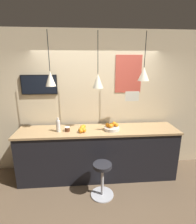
% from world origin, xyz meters
% --- Properties ---
extents(ground_plane, '(14.00, 14.00, 0.00)m').
position_xyz_m(ground_plane, '(0.00, 0.00, 0.00)').
color(ground_plane, brown).
extents(back_wall, '(8.00, 0.06, 2.90)m').
position_xyz_m(back_wall, '(0.00, 1.11, 1.45)').
color(back_wall, beige).
rests_on(back_wall, ground_plane).
extents(service_counter, '(3.11, 0.66, 1.02)m').
position_xyz_m(service_counter, '(0.00, 0.68, 0.51)').
color(service_counter, black).
rests_on(service_counter, ground_plane).
extents(bar_stool, '(0.40, 0.40, 0.62)m').
position_xyz_m(bar_stool, '(0.03, 0.09, 0.39)').
color(bar_stool, '#B7B7BC').
rests_on(bar_stool, ground_plane).
extents(fruit_bowl, '(0.29, 0.29, 0.14)m').
position_xyz_m(fruit_bowl, '(0.26, 0.63, 1.07)').
color(fruit_bowl, beige).
rests_on(fruit_bowl, service_counter).
extents(orange_pile, '(0.14, 0.31, 0.09)m').
position_xyz_m(orange_pile, '(-0.30, 0.63, 1.06)').
color(orange_pile, orange).
rests_on(orange_pile, service_counter).
extents(juice_bottle, '(0.08, 0.08, 0.27)m').
position_xyz_m(juice_bottle, '(-0.75, 0.63, 1.14)').
color(juice_bottle, silver).
rests_on(juice_bottle, service_counter).
extents(spread_jar, '(0.10, 0.10, 0.09)m').
position_xyz_m(spread_jar, '(-0.59, 0.63, 1.06)').
color(spread_jar, '#562D19').
rests_on(spread_jar, service_counter).
extents(pendant_lamp_left, '(0.18, 0.18, 0.94)m').
position_xyz_m(pendant_lamp_left, '(-0.84, 0.70, 2.00)').
color(pendant_lamp_left, black).
extents(pendant_lamp_middle, '(0.19, 0.19, 0.98)m').
position_xyz_m(pendant_lamp_middle, '(0.00, 0.70, 1.95)').
color(pendant_lamp_middle, black).
extents(pendant_lamp_right, '(0.21, 0.21, 0.85)m').
position_xyz_m(pendant_lamp_right, '(0.84, 0.70, 2.07)').
color(pendant_lamp_right, black).
extents(mounted_tv, '(0.70, 0.04, 0.38)m').
position_xyz_m(mounted_tv, '(-1.14, 1.06, 1.85)').
color(mounted_tv, black).
extents(hanging_menu_board, '(0.24, 0.01, 0.17)m').
position_xyz_m(hanging_menu_board, '(0.57, 0.43, 1.71)').
color(hanging_menu_board, white).
extents(wall_poster, '(0.54, 0.01, 0.75)m').
position_xyz_m(wall_poster, '(0.66, 1.08, 2.05)').
color(wall_poster, '#C64C3D').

